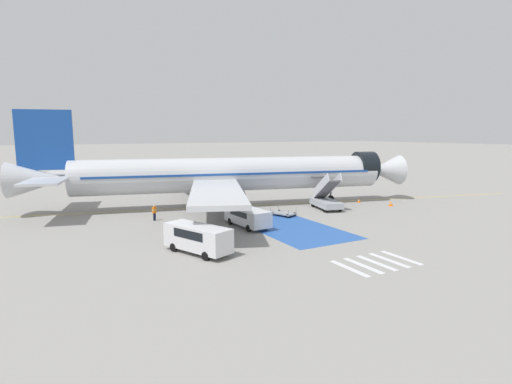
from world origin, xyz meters
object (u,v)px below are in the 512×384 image
Objects in this scene: service_van_1 at (247,216)px; traffic_cone_1 at (391,203)px; service_van_0 at (198,237)px; ground_crew_0 at (226,207)px; boarding_stairs_forward at (326,200)px; ground_crew_1 at (246,205)px; fuel_tanker at (117,176)px; ground_crew_2 at (154,212)px; traffic_cone_0 at (359,201)px; baggage_cart at (283,213)px; airliner at (228,175)px.

traffic_cone_1 is at bearing -0.35° from service_van_1.
ground_crew_0 is (7.36, 11.25, -0.23)m from service_van_0.
ground_crew_1 is at bearing -179.39° from boarding_stairs_forward.
service_van_0 is (-1.33, -41.81, -0.42)m from fuel_tanker.
ground_crew_0 is 2.81× the size of traffic_cone_1.
service_van_0 reaches higher than ground_crew_2.
traffic_cone_1 is (1.66, -3.74, 0.07)m from traffic_cone_0.
baggage_cart is at bearing -71.97° from ground_crew_0.
ground_crew_0 reaches higher than traffic_cone_0.
airliner is 28.69× the size of ground_crew_2.
fuel_tanker is 31.16m from ground_crew_0.
ground_crew_0 is at bearing -176.56° from fuel_tanker.
fuel_tanker reaches higher than ground_crew_0.
airliner is 9.01m from baggage_cart.
service_van_1 is at bearing -1.57° from airliner.
service_van_1 reaches higher than traffic_cone_1.
ground_crew_1 is at bearing 144.49° from ground_crew_2.
baggage_cart is (12.79, 8.40, -0.99)m from service_van_0.
service_van_0 is (-19.18, -9.18, 0.20)m from boarding_stairs_forward.
boarding_stairs_forward is 21.27m from service_van_0.
service_van_1 is at bearing -163.94° from service_van_0.
fuel_tanker reaches higher than service_van_0.
baggage_cart is 1.69× the size of ground_crew_0.
ground_crew_2 is at bearing 168.45° from traffic_cone_1.
ground_crew_2 is at bearing 169.72° from fuel_tanker.
airliner is 8.23× the size of service_van_1.
ground_crew_1 is (-2.93, 2.95, 0.69)m from baggage_cart.
airliner reaches higher than ground_crew_2.
ground_crew_2 is (-12.77, 4.20, 0.67)m from baggage_cart.
service_van_0 reaches higher than service_van_1.
service_van_1 reaches higher than ground_crew_2.
service_van_0 is 12.60m from ground_crew_2.
service_van_0 is 13.45m from ground_crew_0.
service_van_1 is at bearing -137.67° from ground_crew_0.
ground_crew_0 is at bearing -53.62° from ground_crew_1.
service_van_1 is (-2.86, -10.46, -2.80)m from airliner.
ground_crew_0 is at bearing -176.21° from boarding_stairs_forward.
service_van_1 is (-12.15, -3.52, 0.04)m from boarding_stairs_forward.
boarding_stairs_forward is at bearing 165.19° from traffic_cone_1.
ground_crew_1 is 18.06m from traffic_cone_1.
boarding_stairs_forward reaches higher than fuel_tanker.
fuel_tanker is 15.51× the size of traffic_cone_1.
boarding_stairs_forward reaches higher than service_van_1.
service_van_0 is at bearing -6.93° from ground_crew_1.
service_van_1 is 19.39m from traffic_cone_0.
boarding_stairs_forward is 19.46m from ground_crew_2.
traffic_cone_0 is (25.73, 10.75, -1.00)m from service_van_0.
baggage_cart is at bearing -169.70° from traffic_cone_0.
ground_crew_0 reaches higher than baggage_cart.
baggage_cart is 6.18m from ground_crew_0.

